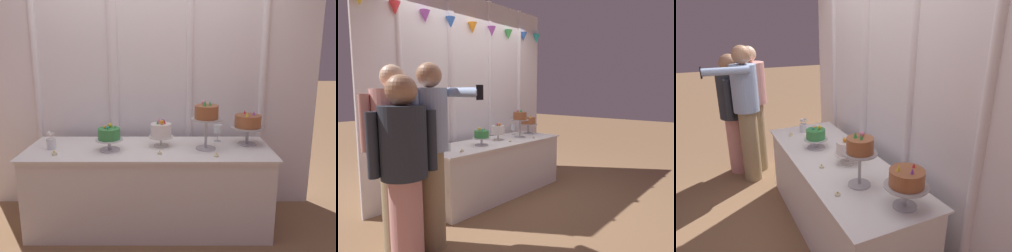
% 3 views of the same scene
% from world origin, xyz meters
% --- Properties ---
extents(ground_plane, '(24.00, 24.00, 0.00)m').
position_xyz_m(ground_plane, '(0.00, 0.00, 0.00)').
color(ground_plane, '#846042').
extents(draped_curtain, '(3.26, 0.15, 2.79)m').
position_xyz_m(draped_curtain, '(-0.01, 0.60, 1.44)').
color(draped_curtain, white).
rests_on(draped_curtain, ground_plane).
extents(cake_table, '(2.13, 0.74, 0.74)m').
position_xyz_m(cake_table, '(0.00, 0.10, 0.37)').
color(cake_table, white).
rests_on(cake_table, ground_plane).
extents(cake_display_leftmost, '(0.23, 0.23, 0.23)m').
position_xyz_m(cake_display_leftmost, '(-0.33, 0.03, 0.87)').
color(cake_display_leftmost, silver).
rests_on(cake_display_leftmost, cake_table).
extents(cake_display_midleft, '(0.22, 0.22, 0.25)m').
position_xyz_m(cake_display_midleft, '(0.11, 0.15, 0.88)').
color(cake_display_midleft, silver).
rests_on(cake_display_midleft, cake_table).
extents(cake_display_midright, '(0.26, 0.26, 0.43)m').
position_xyz_m(cake_display_midright, '(0.49, 0.07, 1.04)').
color(cake_display_midright, '#B2B2B7').
rests_on(cake_display_midright, cake_table).
extents(cake_display_rightmost, '(0.30, 0.30, 0.31)m').
position_xyz_m(cake_display_rightmost, '(0.88, 0.21, 0.94)').
color(cake_display_rightmost, '#B2B2B7').
rests_on(cake_display_rightmost, cake_table).
extents(wine_glass, '(0.08, 0.08, 0.16)m').
position_xyz_m(wine_glass, '(0.63, 0.31, 0.86)').
color(wine_glass, silver).
rests_on(wine_glass, cake_table).
extents(flower_vase, '(0.08, 0.09, 0.16)m').
position_xyz_m(flower_vase, '(-0.84, 0.07, 0.81)').
color(flower_vase, silver).
rests_on(flower_vase, cake_table).
extents(tealight_far_left, '(0.05, 0.05, 0.04)m').
position_xyz_m(tealight_far_left, '(-0.77, -0.11, 0.76)').
color(tealight_far_left, beige).
rests_on(tealight_far_left, cake_table).
extents(tealight_near_left, '(0.04, 0.04, 0.03)m').
position_xyz_m(tealight_near_left, '(0.10, -0.08, 0.75)').
color(tealight_near_left, beige).
rests_on(tealight_near_left, cake_table).
extents(tealight_near_right, '(0.04, 0.04, 0.03)m').
position_xyz_m(tealight_near_right, '(0.56, -0.14, 0.75)').
color(tealight_near_right, beige).
rests_on(tealight_near_right, cake_table).
extents(guest_girl_blue_dress, '(0.46, 0.64, 1.69)m').
position_xyz_m(guest_girl_blue_dress, '(-1.40, -0.47, 0.95)').
color(guest_girl_blue_dress, '#9E8966').
rests_on(guest_girl_blue_dress, ground_plane).
extents(guest_man_dark_suit, '(0.52, 0.43, 1.66)m').
position_xyz_m(guest_man_dark_suit, '(-1.68, -0.34, 0.90)').
color(guest_man_dark_suit, '#9E8966').
rests_on(guest_man_dark_suit, ground_plane).
extents(guest_man_pink_jacket, '(0.51, 0.45, 1.57)m').
position_xyz_m(guest_man_pink_jacket, '(-1.72, -0.58, 0.85)').
color(guest_man_pink_jacket, '#D6938E').
rests_on(guest_man_pink_jacket, ground_plane).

